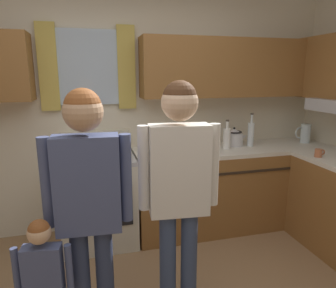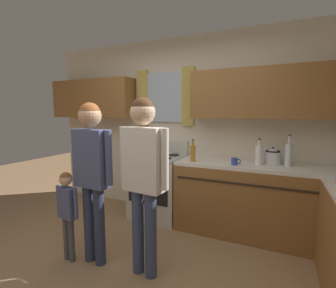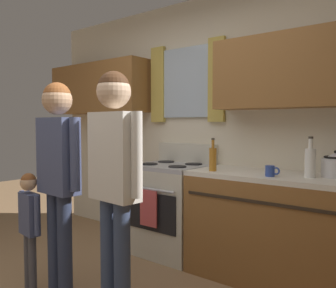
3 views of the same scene
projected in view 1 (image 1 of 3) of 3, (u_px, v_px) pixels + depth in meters
back_wall_unit at (123, 95)px, 3.18m from camera, size 4.60×0.42×2.60m
kitchen_counter_run at (280, 198)px, 3.11m from camera, size 2.20×2.10×0.90m
stove_oven at (99, 198)px, 3.07m from camera, size 0.71×0.67×1.10m
bottle_milk_white at (227, 138)px, 3.25m from camera, size 0.08×0.08×0.31m
bottle_oil_amber at (159, 146)px, 2.93m from camera, size 0.06×0.06×0.29m
bottle_tall_clear at (251, 134)px, 3.37m from camera, size 0.07×0.07×0.37m
mug_cobalt_blue at (209, 149)px, 3.08m from camera, size 0.11×0.07×0.08m
cup_terracotta at (319, 153)px, 2.94m from camera, size 0.11×0.07×0.08m
stovetop_kettle at (234, 137)px, 3.41m from camera, size 0.27×0.20×0.21m
water_pitcher at (305, 133)px, 3.54m from camera, size 0.19×0.11×0.22m
adult_holding_child at (88, 194)px, 1.73m from camera, size 0.50×0.22×1.61m
adult_in_plaid at (179, 179)px, 1.91m from camera, size 0.51×0.22×1.65m
small_child at (44, 278)px, 1.68m from camera, size 0.31×0.12×0.93m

